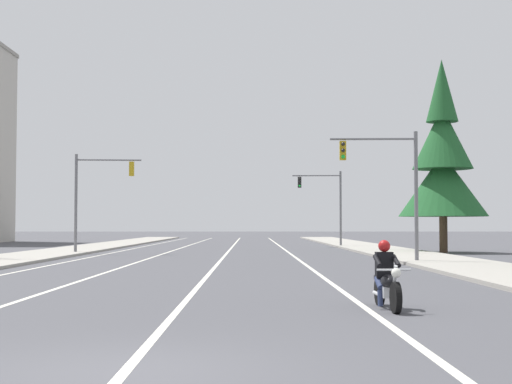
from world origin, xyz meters
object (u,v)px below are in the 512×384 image
object	(u,v)px
traffic_signal_near_right	(392,177)
traffic_signal_mid_right	(327,198)
traffic_signal_near_left	(95,189)
conifer_tree_right_verge_far	(443,164)
motorcycle_with_rider	(387,281)

from	to	relation	value
traffic_signal_near_right	traffic_signal_mid_right	bearing A→B (deg)	90.89
traffic_signal_near_left	conifer_tree_right_verge_far	distance (m)	22.36
traffic_signal_near_right	traffic_signal_near_left	xyz separation A→B (m)	(-16.36, 11.44, -0.00)
traffic_signal_mid_right	motorcycle_with_rider	bearing A→B (deg)	-94.23
motorcycle_with_rider	traffic_signal_near_left	xyz separation A→B (m)	(-12.62, 30.60, 3.46)
traffic_signal_near_left	traffic_signal_near_right	bearing A→B (deg)	-34.97
traffic_signal_near_right	conifer_tree_right_verge_far	distance (m)	14.66
traffic_signal_near_right	traffic_signal_mid_right	xyz separation A→B (m)	(-0.40, 26.02, -0.01)
traffic_signal_near_right	traffic_signal_mid_right	distance (m)	26.02
motorcycle_with_rider	conifer_tree_right_verge_far	xyz separation A→B (m)	(9.60, 32.48, 5.20)
traffic_signal_near_left	motorcycle_with_rider	bearing A→B (deg)	-67.59
motorcycle_with_rider	traffic_signal_near_left	distance (m)	33.28
traffic_signal_near_right	traffic_signal_mid_right	size ratio (longest dim) A/B	1.00
traffic_signal_near_left	traffic_signal_mid_right	xyz separation A→B (m)	(15.96, 14.58, -0.01)
traffic_signal_near_right	conifer_tree_right_verge_far	size ratio (longest dim) A/B	0.49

